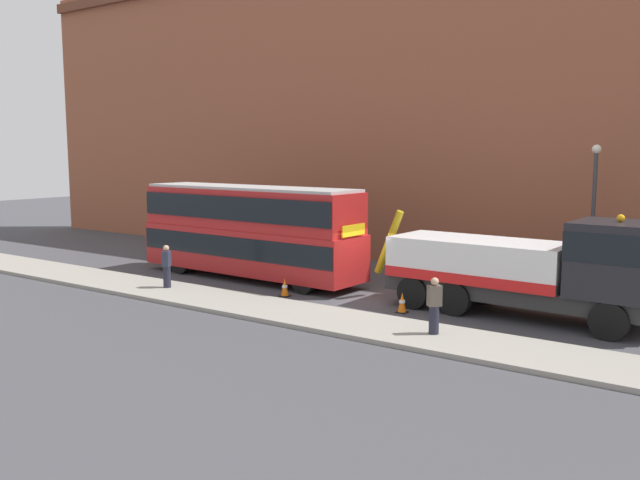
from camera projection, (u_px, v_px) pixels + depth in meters
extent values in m
plane|color=#424247|center=(376.00, 297.00, 25.72)|extent=(120.00, 120.00, 0.00)
cube|color=gray|center=(312.00, 317.00, 22.30)|extent=(60.00, 2.80, 0.15)
cube|color=#935138|center=(464.00, 99.00, 31.12)|extent=(60.00, 1.20, 16.00)
cube|color=#2D2D2D|center=(515.00, 292.00, 22.54)|extent=(9.08, 2.57, 0.55)
cube|color=black|center=(618.00, 259.00, 20.43)|extent=(2.70, 2.70, 2.30)
cube|color=black|center=(619.00, 245.00, 20.37)|extent=(2.73, 2.73, 0.90)
cube|color=silver|center=(480.00, 259.00, 23.19)|extent=(6.20, 2.84, 1.40)
cube|color=red|center=(480.00, 274.00, 23.26)|extent=(6.20, 2.89, 0.36)
cylinder|color=#B79914|center=(389.00, 242.00, 25.38)|extent=(1.24, 0.33, 2.52)
sphere|color=orange|center=(621.00, 218.00, 20.26)|extent=(0.24, 0.24, 0.24)
cylinder|color=black|center=(627.00, 307.00, 21.47)|extent=(1.17, 0.39, 1.16)
cylinder|color=black|center=(609.00, 321.00, 19.72)|extent=(1.17, 0.39, 1.16)
cylinder|color=black|center=(481.00, 288.00, 24.47)|extent=(1.17, 0.39, 1.16)
cylinder|color=black|center=(454.00, 299.00, 22.72)|extent=(1.17, 0.39, 1.16)
cylinder|color=black|center=(442.00, 283.00, 25.44)|extent=(1.17, 0.39, 1.16)
cylinder|color=black|center=(413.00, 293.00, 23.68)|extent=(1.17, 0.39, 1.16)
cube|color=#AD1E1E|center=(249.00, 250.00, 29.22)|extent=(11.09, 2.94, 1.90)
cube|color=#AD1E1E|center=(249.00, 209.00, 28.99)|extent=(10.87, 2.83, 1.70)
cube|color=black|center=(249.00, 244.00, 29.19)|extent=(10.98, 2.98, 0.90)
cube|color=black|center=(249.00, 206.00, 28.97)|extent=(10.76, 2.97, 1.00)
cube|color=#B2B2B2|center=(249.00, 188.00, 28.86)|extent=(10.64, 2.72, 0.12)
cube|color=yellow|center=(354.00, 230.00, 25.74)|extent=(0.12, 1.50, 0.44)
cylinder|color=black|center=(336.00, 273.00, 27.84)|extent=(1.05, 0.34, 1.04)
cylinder|color=black|center=(304.00, 281.00, 26.13)|extent=(1.05, 0.34, 1.04)
cylinder|color=black|center=(215.00, 257.00, 32.16)|extent=(1.05, 0.34, 1.04)
cylinder|color=black|center=(181.00, 262.00, 30.46)|extent=(1.05, 0.34, 1.04)
cylinder|color=#232333|center=(167.00, 277.00, 26.66)|extent=(0.41, 0.41, 0.85)
cube|color=#2D3347|center=(166.00, 259.00, 26.57)|extent=(0.42, 0.48, 0.62)
sphere|color=tan|center=(166.00, 248.00, 26.51)|extent=(0.24, 0.24, 0.24)
cylinder|color=#232333|center=(434.00, 320.00, 19.89)|extent=(0.42, 0.42, 0.85)
cube|color=brown|center=(434.00, 296.00, 19.79)|extent=(0.46, 0.47, 0.62)
sphere|color=tan|center=(435.00, 282.00, 19.73)|extent=(0.24, 0.24, 0.24)
cone|color=orange|center=(285.00, 287.00, 25.71)|extent=(0.32, 0.32, 0.72)
cylinder|color=white|center=(285.00, 286.00, 25.70)|extent=(0.21, 0.21, 0.10)
cube|color=black|center=(285.00, 296.00, 25.75)|extent=(0.36, 0.36, 0.04)
cone|color=orange|center=(402.00, 303.00, 23.11)|extent=(0.32, 0.32, 0.72)
cylinder|color=white|center=(402.00, 302.00, 23.11)|extent=(0.21, 0.21, 0.10)
cube|color=black|center=(402.00, 312.00, 23.16)|extent=(0.36, 0.36, 0.04)
cylinder|color=#38383D|center=(593.00, 223.00, 26.33)|extent=(0.16, 0.16, 5.50)
sphere|color=#EAE5C6|center=(597.00, 149.00, 25.94)|extent=(0.36, 0.36, 0.36)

